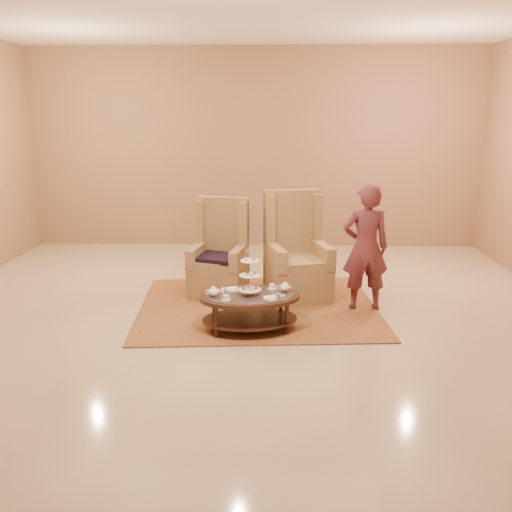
{
  "coord_description": "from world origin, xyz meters",
  "views": [
    {
      "loc": [
        0.36,
        -6.26,
        2.41
      ],
      "look_at": [
        0.14,
        0.2,
        0.76
      ],
      "focal_mm": 40.0,
      "sensor_mm": 36.0,
      "label": 1
    }
  ],
  "objects_px": {
    "person": "(366,248)",
    "tea_table": "(250,301)",
    "armchair_left": "(220,262)",
    "armchair_right": "(296,262)"
  },
  "relations": [
    {
      "from": "armchair_left",
      "to": "armchair_right",
      "type": "xyz_separation_m",
      "value": [
        1.02,
        -0.11,
        0.03
      ]
    },
    {
      "from": "armchair_left",
      "to": "person",
      "type": "relative_size",
      "value": 0.82
    },
    {
      "from": "tea_table",
      "to": "armchair_right",
      "type": "relative_size",
      "value": 0.88
    },
    {
      "from": "tea_table",
      "to": "armchair_left",
      "type": "bearing_deg",
      "value": 99.71
    },
    {
      "from": "tea_table",
      "to": "person",
      "type": "bearing_deg",
      "value": 19.27
    },
    {
      "from": "tea_table",
      "to": "armchair_right",
      "type": "height_order",
      "value": "armchair_right"
    },
    {
      "from": "tea_table",
      "to": "armchair_left",
      "type": "distance_m",
      "value": 1.42
    },
    {
      "from": "armchair_left",
      "to": "tea_table",
      "type": "bearing_deg",
      "value": -61.44
    },
    {
      "from": "person",
      "to": "tea_table",
      "type": "bearing_deg",
      "value": 23.93
    },
    {
      "from": "armchair_left",
      "to": "armchair_right",
      "type": "height_order",
      "value": "armchair_right"
    }
  ]
}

